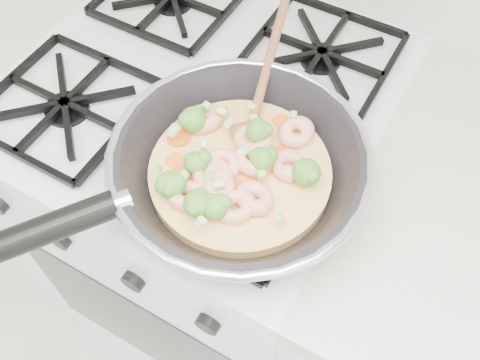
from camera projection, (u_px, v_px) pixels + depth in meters
The scene contains 2 objects.
stove at pixel (211, 217), 1.23m from camera, with size 0.60×0.60×0.92m.
skillet at pixel (236, 167), 0.70m from camera, with size 0.39×0.59×0.10m.
Camera 1 is at (0.36, 1.20, 1.54)m, focal length 39.54 mm.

